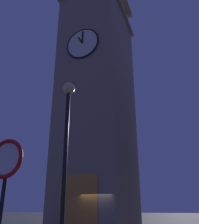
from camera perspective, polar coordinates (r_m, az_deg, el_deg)
The scene contains 3 objects.
clocktower at distance 26.32m, azimuth -0.21°, elevation 2.65°, with size 6.61×9.34×30.21m.
street_lamp at distance 8.34m, azimuth -7.65°, elevation -4.14°, with size 0.44×0.44×5.70m.
no_horn_sign at distance 5.16m, azimuth -21.10°, elevation -12.38°, with size 0.78×0.14×2.74m.
Camera 1 is at (-7.13, 18.66, 1.44)m, focal length 39.38 mm.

